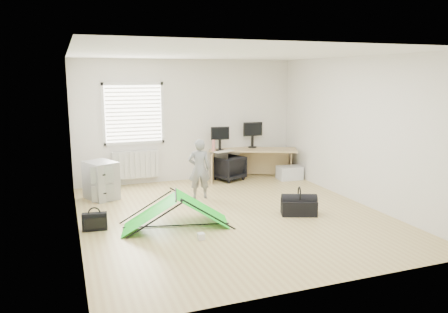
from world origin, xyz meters
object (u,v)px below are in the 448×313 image
object	(u,v)px
person	(199,169)
kite	(176,211)
storage_crate	(289,173)
laptop_bag	(95,222)
filing_cabinet	(101,180)
duffel_bag	(299,207)
desk	(253,163)
monitor_left	(220,142)
thermos	(214,146)
office_chair	(229,168)
monitor_right	(252,138)

from	to	relation	value
person	kite	world-z (taller)	person
storage_crate	laptop_bag	distance (m)	4.84
filing_cabinet	laptop_bag	xyz separation A→B (m)	(-0.26, -1.78, -0.23)
duffel_bag	filing_cabinet	bearing A→B (deg)	165.54
filing_cabinet	desk	bearing A→B (deg)	-15.60
monitor_left	laptop_bag	bearing A→B (deg)	-133.47
duffel_bag	desk	bearing A→B (deg)	103.41
desk	thermos	bearing A→B (deg)	-155.77
thermos	person	distance (m)	1.41
monitor_left	thermos	xyz separation A→B (m)	(-0.17, -0.06, -0.07)
laptop_bag	duffel_bag	distance (m)	3.37
desk	laptop_bag	size ratio (longest dim) A/B	5.36
office_chair	duffel_bag	size ratio (longest dim) A/B	1.02
desk	storage_crate	size ratio (longest dim) A/B	3.73
monitor_right	person	distance (m)	2.24
desk	duffel_bag	world-z (taller)	desk
monitor_right	filing_cabinet	bearing A→B (deg)	-165.78
monitor_left	kite	distance (m)	3.24
filing_cabinet	kite	bearing A→B (deg)	-89.59
thermos	duffel_bag	bearing A→B (deg)	-78.13
office_chair	monitor_left	bearing A→B (deg)	-41.98
monitor_left	laptop_bag	world-z (taller)	monitor_left
monitor_right	duffel_bag	bearing A→B (deg)	-96.46
monitor_right	person	size ratio (longest dim) A/B	0.39
filing_cabinet	thermos	bearing A→B (deg)	-11.95
office_chair	duffel_bag	bearing A→B (deg)	71.30
monitor_right	laptop_bag	bearing A→B (deg)	-144.10
laptop_bag	thermos	bearing A→B (deg)	48.32
office_chair	duffel_bag	distance (m)	2.80
monitor_right	thermos	xyz separation A→B (m)	(-1.03, -0.19, -0.09)
desk	laptop_bag	xyz separation A→B (m)	(-3.72, -2.35, -0.20)
thermos	laptop_bag	xyz separation A→B (m)	(-2.75, -2.35, -0.67)
monitor_right	kite	bearing A→B (deg)	-130.36
thermos	office_chair	distance (m)	0.64
desk	thermos	distance (m)	1.07
laptop_bag	duffel_bag	world-z (taller)	laptop_bag
desk	kite	size ratio (longest dim) A/B	1.19
office_chair	laptop_bag	distance (m)	3.91
monitor_right	kite	world-z (taller)	monitor_right
office_chair	laptop_bag	bearing A→B (deg)	13.76
kite	storage_crate	distance (m)	3.89
person	filing_cabinet	bearing A→B (deg)	-8.19
monitor_right	laptop_bag	distance (m)	4.62
thermos	office_chair	xyz separation A→B (m)	(0.36, -0.00, -0.53)
filing_cabinet	person	bearing A→B (deg)	-44.15
office_chair	storage_crate	size ratio (longest dim) A/B	1.14
monitor_left	office_chair	bearing A→B (deg)	-11.71
monitor_right	thermos	world-z (taller)	monitor_right
monitor_left	monitor_right	world-z (taller)	monitor_right
kite	filing_cabinet	bearing A→B (deg)	128.84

